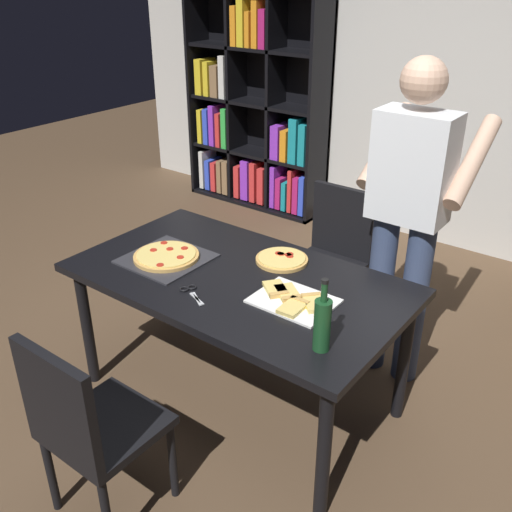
% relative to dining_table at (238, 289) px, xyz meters
% --- Properties ---
extents(ground_plane, '(12.00, 12.00, 0.00)m').
position_rel_dining_table_xyz_m(ground_plane, '(0.00, 0.00, -0.68)').
color(ground_plane, brown).
extents(back_wall, '(6.40, 0.10, 2.80)m').
position_rel_dining_table_xyz_m(back_wall, '(0.00, 2.60, 0.72)').
color(back_wall, silver).
rests_on(back_wall, ground_plane).
extents(dining_table, '(1.66, 0.93, 0.75)m').
position_rel_dining_table_xyz_m(dining_table, '(0.00, 0.00, 0.00)').
color(dining_table, black).
rests_on(dining_table, ground_plane).
extents(chair_near_camera, '(0.42, 0.42, 0.90)m').
position_rel_dining_table_xyz_m(chair_near_camera, '(-0.00, -0.95, -0.16)').
color(chair_near_camera, black).
rests_on(chair_near_camera, ground_plane).
extents(chair_far_side, '(0.42, 0.42, 0.90)m').
position_rel_dining_table_xyz_m(chair_far_side, '(0.00, 0.95, -0.16)').
color(chair_far_side, black).
rests_on(chair_far_side, ground_plane).
extents(bookshelf, '(1.40, 0.35, 1.95)m').
position_rel_dining_table_xyz_m(bookshelf, '(-1.69, 2.38, 0.18)').
color(bookshelf, black).
rests_on(bookshelf, ground_plane).
extents(person_serving_pizza, '(0.55, 0.54, 1.75)m').
position_rel_dining_table_xyz_m(person_serving_pizza, '(0.54, 0.73, 0.32)').
color(person_serving_pizza, '#38476B').
rests_on(person_serving_pizza, ground_plane).
extents(pepperoni_pizza_on_tray, '(0.40, 0.40, 0.04)m').
position_rel_dining_table_xyz_m(pepperoni_pizza_on_tray, '(-0.40, -0.08, 0.09)').
color(pepperoni_pizza_on_tray, '#2D2D33').
rests_on(pepperoni_pizza_on_tray, dining_table).
extents(pizza_slices_on_towel, '(0.38, 0.28, 0.03)m').
position_rel_dining_table_xyz_m(pizza_slices_on_towel, '(0.35, -0.03, 0.09)').
color(pizza_slices_on_towel, white).
rests_on(pizza_slices_on_towel, dining_table).
extents(wine_bottle, '(0.07, 0.07, 0.32)m').
position_rel_dining_table_xyz_m(wine_bottle, '(0.64, -0.26, 0.19)').
color(wine_bottle, '#194723').
rests_on(wine_bottle, dining_table).
extents(kitchen_scissors, '(0.20, 0.13, 0.01)m').
position_rel_dining_table_xyz_m(kitchen_scissors, '(-0.07, -0.26, 0.08)').
color(kitchen_scissors, silver).
rests_on(kitchen_scissors, dining_table).
extents(second_pizza_plain, '(0.27, 0.27, 0.03)m').
position_rel_dining_table_xyz_m(second_pizza_plain, '(0.08, 0.26, 0.09)').
color(second_pizza_plain, tan).
rests_on(second_pizza_plain, dining_table).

